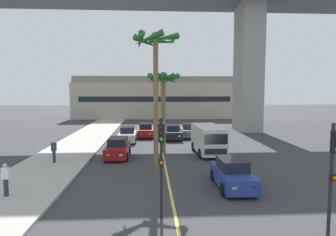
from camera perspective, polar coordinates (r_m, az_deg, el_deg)
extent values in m
cube|color=#ADA89E|center=(20.75, -23.35, -9.64)|extent=(4.80, 80.00, 0.15)
cube|color=#DBCC4C|center=(27.38, -1.30, -5.81)|extent=(0.14, 56.00, 0.01)
cube|color=gray|center=(40.45, 15.37, 9.27)|extent=(2.80, 4.40, 16.46)
cube|color=#BCB29E|center=(58.69, -2.53, 3.46)|extent=(31.46, 8.00, 6.89)
cube|color=gray|center=(58.70, -2.54, 7.40)|extent=(30.83, 7.20, 1.20)
cube|color=black|center=(54.66, -2.45, 3.69)|extent=(28.31, 0.04, 1.00)
cube|color=#B7BABF|center=(30.81, -7.85, -3.53)|extent=(1.73, 4.11, 0.80)
cube|color=black|center=(30.87, -7.85, -2.24)|extent=(1.41, 2.06, 0.60)
cube|color=#F2EDCC|center=(28.80, -7.20, -4.04)|extent=(0.24, 0.08, 0.14)
cube|color=#F2EDCC|center=(28.86, -9.06, -4.04)|extent=(0.24, 0.08, 0.14)
cylinder|color=black|center=(29.56, -6.45, -4.40)|extent=(0.22, 0.64, 0.64)
cylinder|color=black|center=(29.67, -9.58, -4.40)|extent=(0.22, 0.64, 0.64)
cylinder|color=black|center=(32.06, -6.25, -3.64)|extent=(0.22, 0.64, 0.64)
cylinder|color=black|center=(32.17, -9.13, -3.65)|extent=(0.22, 0.64, 0.64)
cube|color=maroon|center=(23.73, -9.77, -6.19)|extent=(1.74, 4.12, 0.80)
cube|color=black|center=(23.75, -9.75, -4.51)|extent=(1.41, 2.06, 0.60)
cube|color=#F2EDCC|center=(21.71, -9.17, -7.12)|extent=(0.24, 0.08, 0.14)
cube|color=#F2EDCC|center=(21.83, -11.63, -7.09)|extent=(0.24, 0.08, 0.14)
cylinder|color=black|center=(22.46, -8.08, -7.50)|extent=(0.23, 0.64, 0.64)
cylinder|color=black|center=(22.66, -12.19, -7.45)|extent=(0.23, 0.64, 0.64)
cylinder|color=black|center=(24.94, -7.56, -6.21)|extent=(0.23, 0.64, 0.64)
cylinder|color=black|center=(25.12, -11.26, -6.19)|extent=(0.23, 0.64, 0.64)
cube|color=navy|center=(16.70, 12.46, -11.12)|extent=(1.72, 4.11, 0.80)
cube|color=black|center=(16.66, 12.37, -8.73)|extent=(1.41, 2.06, 0.60)
cube|color=#F2EDCC|center=(15.00, 16.36, -12.92)|extent=(0.24, 0.08, 0.14)
cube|color=#F2EDCC|center=(14.72, 12.84, -13.18)|extent=(0.24, 0.08, 0.14)
cylinder|color=black|center=(15.86, 16.60, -13.09)|extent=(0.22, 0.64, 0.64)
cylinder|color=black|center=(15.41, 10.78, -13.51)|extent=(0.22, 0.64, 0.64)
cylinder|color=black|center=(18.17, 13.84, -10.66)|extent=(0.22, 0.64, 0.64)
cylinder|color=black|center=(17.77, 8.77, -10.93)|extent=(0.22, 0.64, 0.64)
cube|color=#4C5156|center=(33.77, 4.00, -2.73)|extent=(1.83, 4.15, 0.80)
cube|color=black|center=(33.83, 3.98, -1.55)|extent=(1.46, 2.09, 0.60)
cube|color=#F2EDCC|center=(31.84, 5.20, -3.13)|extent=(0.24, 0.09, 0.14)
cube|color=#F2EDCC|center=(31.74, 3.52, -3.15)|extent=(0.24, 0.09, 0.14)
cylinder|color=black|center=(32.65, 5.63, -3.48)|extent=(0.24, 0.65, 0.64)
cylinder|color=black|center=(32.48, 2.80, -3.50)|extent=(0.24, 0.65, 0.64)
cylinder|color=black|center=(35.15, 5.10, -2.85)|extent=(0.24, 0.65, 0.64)
cylinder|color=black|center=(34.99, 2.47, -2.87)|extent=(0.24, 0.65, 0.64)
cube|color=maroon|center=(33.91, -4.36, -2.70)|extent=(1.71, 4.11, 0.80)
cube|color=black|center=(33.97, -4.36, -1.53)|extent=(1.40, 2.05, 0.60)
cube|color=#F2EDCC|center=(31.91, -3.56, -3.10)|extent=(0.24, 0.08, 0.14)
cube|color=#F2EDCC|center=(31.92, -5.24, -3.11)|extent=(0.24, 0.08, 0.14)
cylinder|color=black|center=(32.69, -2.96, -3.45)|extent=(0.22, 0.64, 0.64)
cylinder|color=black|center=(32.71, -5.80, -3.46)|extent=(0.22, 0.64, 0.64)
cylinder|color=black|center=(35.21, -3.02, -2.83)|extent=(0.22, 0.64, 0.64)
cylinder|color=black|center=(35.22, -5.65, -2.84)|extent=(0.22, 0.64, 0.64)
cube|color=black|center=(32.23, 0.88, -3.10)|extent=(1.86, 4.16, 0.80)
cube|color=black|center=(32.29, 0.85, -1.87)|extent=(1.47, 2.10, 0.60)
cube|color=#F2EDCC|center=(30.31, 2.21, -3.54)|extent=(0.24, 0.09, 0.14)
cube|color=#F2EDCC|center=(30.20, 0.45, -3.57)|extent=(0.24, 0.09, 0.14)
cylinder|color=black|center=(31.13, 2.63, -3.89)|extent=(0.25, 0.65, 0.64)
cylinder|color=black|center=(30.94, -0.33, -3.94)|extent=(0.25, 0.65, 0.64)
cylinder|color=black|center=(33.62, 2.00, -3.20)|extent=(0.25, 0.65, 0.64)
cylinder|color=black|center=(33.44, -0.75, -3.25)|extent=(0.25, 0.65, 0.64)
cube|color=silver|center=(24.80, 7.81, -3.96)|extent=(2.15, 5.26, 2.10)
cube|color=black|center=(22.29, 9.30, -4.10)|extent=(1.80, 0.13, 0.80)
cube|color=black|center=(22.40, 9.30, -6.47)|extent=(1.70, 0.11, 0.44)
cylinder|color=black|center=(23.72, 10.89, -6.71)|extent=(0.28, 0.77, 0.76)
cylinder|color=black|center=(23.27, 6.35, -6.88)|extent=(0.28, 0.77, 0.76)
cylinder|color=black|center=(26.67, 9.03, -5.35)|extent=(0.28, 0.77, 0.76)
cylinder|color=black|center=(26.27, 4.99, -5.47)|extent=(0.28, 0.77, 0.76)
cylinder|color=black|center=(12.10, -1.32, -9.84)|extent=(0.12, 0.12, 4.20)
cube|color=black|center=(11.66, -1.31, -2.89)|extent=(0.24, 0.20, 0.76)
sphere|color=black|center=(11.53, -1.29, -1.77)|extent=(0.14, 0.14, 0.14)
sphere|color=black|center=(11.56, -1.29, -2.96)|extent=(0.14, 0.14, 0.14)
sphere|color=#19D83F|center=(11.60, -1.29, -4.13)|extent=(0.14, 0.14, 0.14)
cube|color=black|center=(11.91, -1.30, -8.60)|extent=(0.20, 0.16, 0.24)
cube|color=orange|center=(11.83, -1.29, -8.69)|extent=(0.12, 0.03, 0.12)
cylinder|color=black|center=(11.53, 29.10, -11.28)|extent=(0.12, 0.12, 4.20)
cube|color=black|center=(11.10, 29.83, -4.00)|extent=(0.24, 0.20, 0.76)
cube|color=black|center=(11.35, 29.50, -9.98)|extent=(0.20, 0.16, 0.24)
cube|color=orange|center=(11.29, 29.72, -10.07)|extent=(0.12, 0.03, 0.12)
cylinder|color=brown|center=(19.50, -2.38, 2.55)|extent=(0.33, 0.33, 8.67)
sphere|color=#236028|center=(19.81, -2.43, 15.63)|extent=(0.60, 0.60, 0.60)
cone|color=#236028|center=(19.67, 0.62, 14.81)|extent=(0.70, 2.12, 1.00)
cone|color=#236028|center=(20.65, -0.98, 14.69)|extent=(2.01, 1.45, 0.79)
cone|color=#236028|center=(20.59, -4.11, 14.46)|extent=(1.98, 1.52, 0.94)
cone|color=#236028|center=(19.61, -5.47, 14.70)|extent=(0.73, 2.11, 1.06)
cone|color=#236028|center=(18.85, -3.83, 15.19)|extent=(2.05, 1.34, 1.02)
cone|color=#236028|center=(18.95, -0.60, 15.35)|extent=(1.98, 1.53, 0.91)
cylinder|color=brown|center=(25.20, -0.93, 0.61)|extent=(0.41, 0.41, 6.44)
sphere|color=#236028|center=(25.15, -0.94, 8.28)|extent=(0.60, 0.60, 0.60)
cone|color=#236028|center=(25.20, 1.16, 7.78)|extent=(0.44, 1.88, 0.85)
cone|color=#236028|center=(25.85, 0.35, 7.46)|extent=(1.69, 1.57, 1.04)
cone|color=#236028|center=(26.06, -0.93, 7.78)|extent=(1.90, 0.53, 0.79)
cone|color=#236028|center=(25.86, -2.20, 7.69)|extent=(1.78, 1.45, 0.86)
cone|color=#236028|center=(25.36, -2.97, 7.49)|extent=(0.92, 1.92, 1.05)
cone|color=#236028|center=(24.77, -2.87, 7.78)|extent=(1.13, 1.90, 0.88)
cone|color=#236028|center=(24.36, -2.08, 7.55)|extent=(1.79, 1.41, 1.07)
cone|color=#236028|center=(24.23, -0.77, 7.68)|extent=(1.89, 0.50, 1.00)
cone|color=#236028|center=(24.50, 0.58, 7.60)|extent=(1.68, 1.58, 1.03)
cylinder|color=#2D2D38|center=(22.66, -21.30, -7.03)|extent=(0.22, 0.22, 0.85)
cube|color=#333847|center=(22.52, -21.36, -5.28)|extent=(0.34, 0.22, 0.56)
sphere|color=beige|center=(22.46, -21.40, -4.30)|extent=(0.20, 0.20, 0.20)
cylinder|color=#2D2D38|center=(16.64, -29.01, -11.74)|extent=(0.22, 0.22, 0.85)
cube|color=white|center=(16.46, -29.12, -9.39)|extent=(0.34, 0.22, 0.56)
sphere|color=beige|center=(16.37, -29.18, -8.06)|extent=(0.20, 0.20, 0.20)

